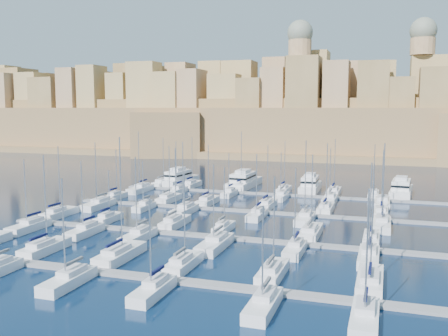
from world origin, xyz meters
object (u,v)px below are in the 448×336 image
(sailboat_2, at_px, (120,254))
(motor_yacht_b, at_px, (244,181))
(sailboat_4, at_px, (272,272))
(motor_yacht_d, at_px, (401,189))
(motor_yacht_c, at_px, (310,185))
(motor_yacht_a, at_px, (179,178))

(sailboat_2, distance_m, motor_yacht_b, 70.05)
(sailboat_4, xyz_separation_m, motor_yacht_b, (-24.19, 70.77, 0.99))
(sailboat_4, distance_m, motor_yacht_d, 71.88)
(sailboat_2, distance_m, motor_yacht_c, 70.56)
(sailboat_4, relative_size, motor_yacht_a, 0.83)
(sailboat_4, bearing_deg, motor_yacht_d, 76.13)
(sailboat_4, relative_size, motor_yacht_d, 0.82)
(motor_yacht_b, bearing_deg, motor_yacht_c, -5.04)
(motor_yacht_d, bearing_deg, motor_yacht_b, 178.62)
(sailboat_2, xyz_separation_m, motor_yacht_a, (-20.45, 68.89, 0.94))
(sailboat_2, relative_size, motor_yacht_d, 1.10)
(motor_yacht_c, bearing_deg, motor_yacht_a, 179.23)
(motor_yacht_b, distance_m, motor_yacht_c, 18.80)
(motor_yacht_c, bearing_deg, motor_yacht_b, 174.96)
(motor_yacht_c, xyz_separation_m, motor_yacht_d, (22.69, 0.66, 0.00))
(sailboat_2, bearing_deg, motor_yacht_d, 59.87)
(sailboat_4, bearing_deg, sailboat_2, 178.15)
(sailboat_4, distance_m, motor_yacht_a, 81.99)
(motor_yacht_d, bearing_deg, motor_yacht_a, -179.86)
(motor_yacht_a, height_order, motor_yacht_b, same)
(sailboat_2, height_order, motor_yacht_a, sailboat_2)
(motor_yacht_a, xyz_separation_m, motor_yacht_c, (37.82, -0.51, -0.00))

